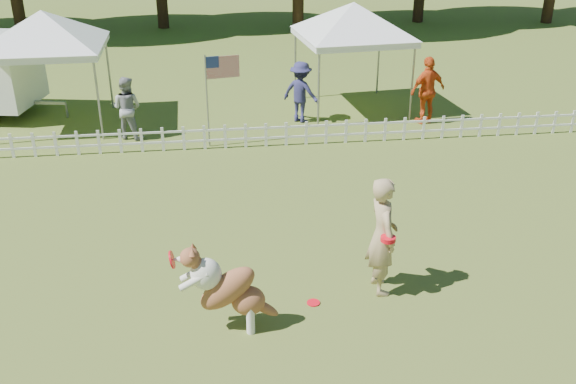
{
  "coord_description": "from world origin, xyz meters",
  "views": [
    {
      "loc": [
        -1.06,
        -7.76,
        5.76
      ],
      "look_at": [
        0.17,
        2.0,
        1.1
      ],
      "focal_mm": 40.0,
      "sensor_mm": 36.0,
      "label": 1
    }
  ],
  "objects_px": {
    "canopy_tent_left": "(50,71)",
    "canopy_tent_right": "(352,58)",
    "frisbee_on_turf": "(313,303)",
    "spectator_a": "(127,108)",
    "spectator_b": "(301,92)",
    "spectator_c": "(428,90)",
    "flag_pole": "(207,102)",
    "dog": "(229,288)",
    "handler": "(382,236)"
  },
  "relations": [
    {
      "from": "canopy_tent_right",
      "to": "spectator_b",
      "type": "bearing_deg",
      "value": -154.98
    },
    {
      "from": "dog",
      "to": "spectator_b",
      "type": "distance_m",
      "value": 9.24
    },
    {
      "from": "dog",
      "to": "canopy_tent_left",
      "type": "distance_m",
      "value": 10.4
    },
    {
      "from": "canopy_tent_left",
      "to": "spectator_a",
      "type": "xyz_separation_m",
      "value": [
        2.02,
        -1.28,
        -0.68
      ]
    },
    {
      "from": "dog",
      "to": "flag_pole",
      "type": "relative_size",
      "value": 0.61
    },
    {
      "from": "handler",
      "to": "spectator_b",
      "type": "distance_m",
      "value": 8.22
    },
    {
      "from": "spectator_a",
      "to": "spectator_c",
      "type": "distance_m",
      "value": 7.85
    },
    {
      "from": "canopy_tent_left",
      "to": "canopy_tent_right",
      "type": "distance_m",
      "value": 8.1
    },
    {
      "from": "frisbee_on_turf",
      "to": "spectator_c",
      "type": "xyz_separation_m",
      "value": [
        4.36,
        7.95,
        0.89
      ]
    },
    {
      "from": "frisbee_on_turf",
      "to": "canopy_tent_right",
      "type": "height_order",
      "value": "canopy_tent_right"
    },
    {
      "from": "canopy_tent_right",
      "to": "frisbee_on_turf",
      "type": "bearing_deg",
      "value": -111.1
    },
    {
      "from": "frisbee_on_turf",
      "to": "spectator_b",
      "type": "distance_m",
      "value": 8.59
    },
    {
      "from": "spectator_b",
      "to": "spectator_c",
      "type": "xyz_separation_m",
      "value": [
        3.34,
        -0.54,
        0.08
      ]
    },
    {
      "from": "canopy_tent_right",
      "to": "spectator_c",
      "type": "xyz_separation_m",
      "value": [
        1.77,
        -1.47,
        -0.56
      ]
    },
    {
      "from": "handler",
      "to": "spectator_c",
      "type": "relative_size",
      "value": 1.06
    },
    {
      "from": "handler",
      "to": "spectator_b",
      "type": "relative_size",
      "value": 1.17
    },
    {
      "from": "frisbee_on_turf",
      "to": "canopy_tent_right",
      "type": "relative_size",
      "value": 0.07
    },
    {
      "from": "handler",
      "to": "dog",
      "type": "distance_m",
      "value": 2.51
    },
    {
      "from": "handler",
      "to": "flag_pole",
      "type": "bearing_deg",
      "value": 17.47
    },
    {
      "from": "spectator_c",
      "to": "spectator_b",
      "type": "bearing_deg",
      "value": -28.45
    },
    {
      "from": "dog",
      "to": "spectator_b",
      "type": "height_order",
      "value": "spectator_b"
    },
    {
      "from": "canopy_tent_left",
      "to": "spectator_a",
      "type": "distance_m",
      "value": 2.48
    },
    {
      "from": "frisbee_on_turf",
      "to": "spectator_a",
      "type": "relative_size",
      "value": 0.13
    },
    {
      "from": "dog",
      "to": "canopy_tent_left",
      "type": "bearing_deg",
      "value": 116.24
    },
    {
      "from": "spectator_c",
      "to": "spectator_a",
      "type": "bearing_deg",
      "value": -17.75
    },
    {
      "from": "spectator_a",
      "to": "spectator_b",
      "type": "height_order",
      "value": "spectator_b"
    },
    {
      "from": "canopy_tent_left",
      "to": "flag_pole",
      "type": "bearing_deg",
      "value": -29.18
    },
    {
      "from": "canopy_tent_right",
      "to": "spectator_c",
      "type": "height_order",
      "value": "canopy_tent_right"
    },
    {
      "from": "spectator_b",
      "to": "spectator_c",
      "type": "relative_size",
      "value": 0.91
    },
    {
      "from": "dog",
      "to": "flag_pole",
      "type": "xyz_separation_m",
      "value": [
        -0.19,
        7.36,
        0.45
      ]
    },
    {
      "from": "flag_pole",
      "to": "spectator_a",
      "type": "distance_m",
      "value": 2.21
    },
    {
      "from": "frisbee_on_turf",
      "to": "canopy_tent_left",
      "type": "bearing_deg",
      "value": 121.43
    },
    {
      "from": "spectator_c",
      "to": "flag_pole",
      "type": "bearing_deg",
      "value": -9.05
    },
    {
      "from": "canopy_tent_right",
      "to": "spectator_a",
      "type": "height_order",
      "value": "canopy_tent_right"
    },
    {
      "from": "dog",
      "to": "canopy_tent_right",
      "type": "bearing_deg",
      "value": 70.82
    },
    {
      "from": "canopy_tent_right",
      "to": "dog",
      "type": "bearing_deg",
      "value": -117.15
    },
    {
      "from": "canopy_tent_right",
      "to": "canopy_tent_left",
      "type": "bearing_deg",
      "value": 177.12
    },
    {
      "from": "dog",
      "to": "flag_pole",
      "type": "height_order",
      "value": "flag_pole"
    },
    {
      "from": "handler",
      "to": "dog",
      "type": "xyz_separation_m",
      "value": [
        -2.38,
        -0.73,
        -0.27
      ]
    },
    {
      "from": "spectator_b",
      "to": "flag_pole",
      "type": "bearing_deg",
      "value": 69.0
    },
    {
      "from": "canopy_tent_right",
      "to": "flag_pole",
      "type": "bearing_deg",
      "value": -153.93
    },
    {
      "from": "canopy_tent_left",
      "to": "flag_pole",
      "type": "xyz_separation_m",
      "value": [
        4.03,
        -2.12,
        -0.34
      ]
    },
    {
      "from": "dog",
      "to": "spectator_c",
      "type": "distance_m",
      "value": 10.13
    },
    {
      "from": "canopy_tent_right",
      "to": "spectator_a",
      "type": "distance_m",
      "value": 6.34
    },
    {
      "from": "frisbee_on_turf",
      "to": "spectator_c",
      "type": "relative_size",
      "value": 0.11
    },
    {
      "from": "frisbee_on_turf",
      "to": "flag_pole",
      "type": "distance_m",
      "value": 7.14
    },
    {
      "from": "dog",
      "to": "canopy_tent_left",
      "type": "relative_size",
      "value": 0.46
    },
    {
      "from": "canopy_tent_left",
      "to": "canopy_tent_right",
      "type": "height_order",
      "value": "canopy_tent_left"
    },
    {
      "from": "dog",
      "to": "spectator_a",
      "type": "distance_m",
      "value": 8.49
    },
    {
      "from": "canopy_tent_left",
      "to": "spectator_b",
      "type": "relative_size",
      "value": 1.8
    }
  ]
}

